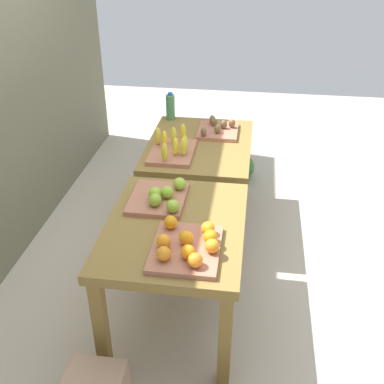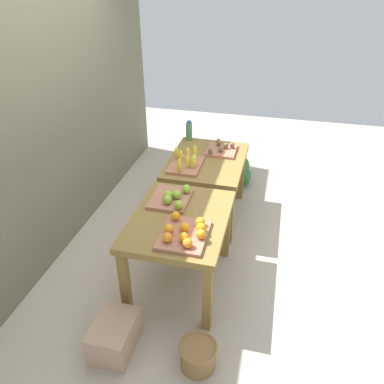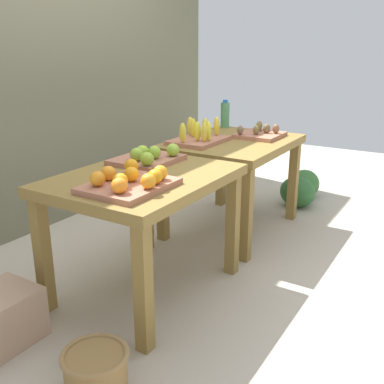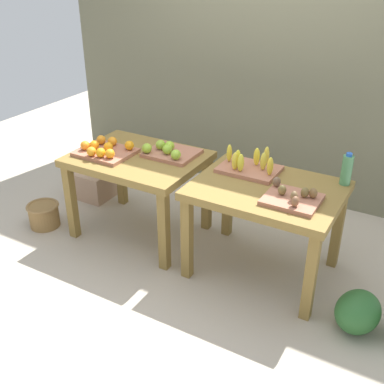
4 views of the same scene
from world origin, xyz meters
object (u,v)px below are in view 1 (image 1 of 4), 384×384
(water_bottle, at_px, (170,107))
(apple_bin, at_px, (161,197))
(display_table_left, at_px, (175,238))
(display_table_right, at_px, (199,155))
(banana_crate, at_px, (173,148))
(orange_bin, at_px, (187,246))
(watermelon_pile, at_px, (237,160))
(kiwi_bin, at_px, (218,130))

(water_bottle, bearing_deg, apple_bin, -172.22)
(display_table_left, relative_size, apple_bin, 2.53)
(display_table_right, relative_size, banana_crate, 2.36)
(orange_bin, height_order, watermelon_pile, orange_bin)
(kiwi_bin, bearing_deg, watermelon_pile, -11.68)
(display_table_left, bearing_deg, orange_bin, -156.22)
(display_table_right, distance_m, watermelon_pile, 1.07)
(display_table_left, distance_m, water_bottle, 1.62)
(apple_bin, height_order, watermelon_pile, apple_bin)
(display_table_right, height_order, banana_crate, banana_crate)
(display_table_left, distance_m, watermelon_pile, 2.11)
(banana_crate, bearing_deg, kiwi_bin, -34.00)
(orange_bin, relative_size, kiwi_bin, 1.20)
(display_table_left, relative_size, orange_bin, 2.36)
(kiwi_bin, bearing_deg, apple_bin, 167.51)
(banana_crate, distance_m, water_bottle, 0.69)
(water_bottle, relative_size, watermelon_pile, 0.34)
(orange_bin, xyz_separation_m, banana_crate, (1.15, 0.28, 0.01))
(display_table_left, distance_m, kiwi_bin, 1.35)
(kiwi_bin, distance_m, water_bottle, 0.50)
(display_table_right, relative_size, apple_bin, 2.53)
(display_table_right, relative_size, water_bottle, 4.36)
(display_table_left, bearing_deg, apple_bin, 29.70)
(watermelon_pile, bearing_deg, kiwi_bin, 168.32)
(apple_bin, bearing_deg, watermelon_pile, -12.18)
(kiwi_bin, bearing_deg, orange_bin, 179.48)
(orange_bin, distance_m, kiwi_bin, 1.59)
(watermelon_pile, bearing_deg, apple_bin, 167.82)
(orange_bin, relative_size, apple_bin, 1.07)
(orange_bin, xyz_separation_m, watermelon_pile, (2.29, -0.16, -0.62))
(banana_crate, xyz_separation_m, kiwi_bin, (0.44, -0.30, -0.02))
(display_table_left, xyz_separation_m, kiwi_bin, (1.34, -0.12, 0.13))
(apple_bin, height_order, banana_crate, banana_crate)
(banana_crate, xyz_separation_m, watermelon_pile, (1.14, -0.44, -0.63))
(display_table_right, bearing_deg, display_table_left, 180.00)
(display_table_right, height_order, water_bottle, water_bottle)
(display_table_right, xyz_separation_m, water_bottle, (0.46, 0.31, 0.22))
(orange_bin, distance_m, apple_bin, 0.52)
(display_table_right, distance_m, banana_crate, 0.32)
(apple_bin, bearing_deg, banana_crate, 3.99)
(orange_bin, relative_size, banana_crate, 1.00)
(orange_bin, height_order, water_bottle, water_bottle)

